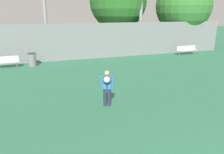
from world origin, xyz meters
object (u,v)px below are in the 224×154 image
Objects in this scene: trash_bin at (32,60)px; tree_dark_dense at (118,1)px; tennis_player at (107,86)px; tree_green_broad at (183,6)px; bench_by_gate at (187,49)px; bench_courtside_near at (7,61)px.

trash_bin is 10.26m from tree_dark_dense.
tennis_player is 17.98m from tree_green_broad.
tennis_player is at bearing -71.27° from trash_bin.
bench_by_gate is at bearing 59.05° from tennis_player.
tennis_player is 0.21× the size of tree_green_broad.
bench_by_gate is at bearing 0.00° from bench_courtside_near.
trash_bin is (-14.01, 0.00, -0.03)m from bench_by_gate.
bench_by_gate is 2.13× the size of trash_bin.
tree_green_broad reaches higher than bench_courtside_near.
bench_courtside_near is (-4.75, 8.89, -0.36)m from tennis_player.
tree_dark_dense reaches higher than tennis_player.
tree_green_broad is (1.68, 3.31, 4.07)m from bench_by_gate.
trash_bin is 16.55m from tree_green_broad.
tennis_player reaches higher than bench_courtside_near.
trash_bin is at bearing -168.09° from tree_green_broad.
tree_dark_dense is at bearing 175.75° from tree_green_broad.
trash_bin is at bearing 179.99° from bench_by_gate.
tennis_player is 14.15m from bench_by_gate.
bench_courtside_near is 15.75m from bench_by_gate.
tree_dark_dense reaches higher than bench_courtside_near.
tree_dark_dense is at bearing 20.82° from bench_courtside_near.
tree_green_broad is 7.32m from tree_dark_dense.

